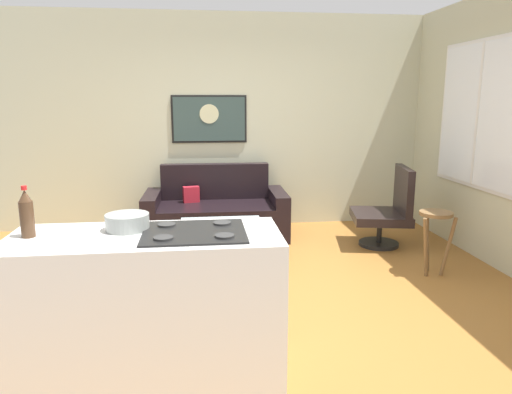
% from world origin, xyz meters
% --- Properties ---
extents(ground, '(6.40, 6.40, 0.04)m').
position_xyz_m(ground, '(0.00, 0.00, -0.02)').
color(ground, '#97622B').
extents(back_wall, '(6.40, 0.05, 2.80)m').
position_xyz_m(back_wall, '(0.00, 2.42, 1.40)').
color(back_wall, beige).
rests_on(back_wall, ground).
extents(couch, '(1.77, 0.89, 0.88)m').
position_xyz_m(couch, '(-0.21, 1.90, 0.28)').
color(couch, black).
rests_on(couch, ground).
extents(coffee_table, '(0.86, 0.60, 0.43)m').
position_xyz_m(coffee_table, '(-0.18, 0.87, 0.40)').
color(coffee_table, silver).
rests_on(coffee_table, ground).
extents(armchair, '(0.75, 0.77, 0.94)m').
position_xyz_m(armchair, '(1.78, 1.24, 0.43)').
color(armchair, black).
rests_on(armchair, ground).
extents(bar_stool, '(0.36, 0.36, 0.64)m').
position_xyz_m(bar_stool, '(1.87, 0.29, 0.49)').
color(bar_stool, brown).
rests_on(bar_stool, ground).
extents(kitchen_counter, '(1.58, 0.64, 0.96)m').
position_xyz_m(kitchen_counter, '(-0.72, -1.20, 0.47)').
color(kitchen_counter, silver).
rests_on(kitchen_counter, ground).
extents(soda_bottle, '(0.08, 0.08, 0.30)m').
position_xyz_m(soda_bottle, '(-1.38, -1.17, 1.07)').
color(soda_bottle, '#4C321F').
rests_on(soda_bottle, kitchen_counter).
extents(mixing_bowl, '(0.26, 0.26, 0.10)m').
position_xyz_m(mixing_bowl, '(-0.83, -1.09, 0.99)').
color(mixing_bowl, '#909894').
rests_on(mixing_bowl, kitchen_counter).
extents(wall_painting, '(0.98, 0.03, 0.62)m').
position_xyz_m(wall_painting, '(-0.26, 2.38, 1.45)').
color(wall_painting, black).
extents(window, '(0.03, 1.53, 1.58)m').
position_xyz_m(window, '(2.59, 0.90, 1.54)').
color(window, silver).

